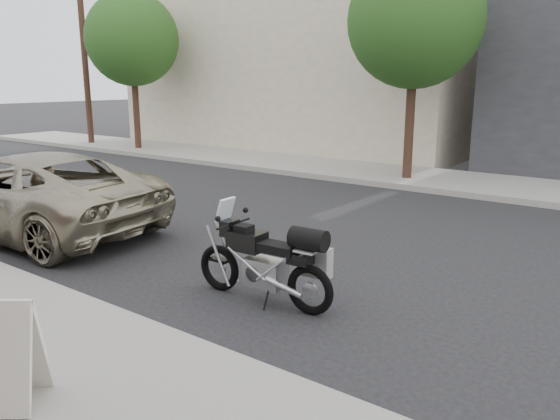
{
  "coord_description": "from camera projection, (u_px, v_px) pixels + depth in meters",
  "views": [
    {
      "loc": [
        -3.84,
        7.59,
        2.7
      ],
      "look_at": [
        0.63,
        1.55,
        0.9
      ],
      "focal_mm": 35.0,
      "sensor_mm": 36.0,
      "label": 1
    }
  ],
  "objects": [
    {
      "name": "ground",
      "position": [
        369.0,
        252.0,
        8.78
      ],
      "size": [
        120.0,
        120.0,
        0.0
      ],
      "primitive_type": "plane",
      "color": "black",
      "rests_on": "ground"
    },
    {
      "name": "far_sidewalk",
      "position": [
        488.0,
        186.0,
        13.85
      ],
      "size": [
        44.0,
        3.0,
        0.15
      ],
      "primitive_type": "cube",
      "color": "gray",
      "rests_on": "ground"
    },
    {
      "name": "far_building_cream",
      "position": [
        331.0,
        49.0,
        23.61
      ],
      "size": [
        14.0,
        11.0,
        8.0
      ],
      "color": "#B0A58D",
      "rests_on": "ground"
    },
    {
      "name": "street_tree_mid",
      "position": [
        415.0,
        21.0,
        13.67
      ],
      "size": [
        3.4,
        3.4,
        5.7
      ],
      "color": "#382319",
      "rests_on": "far_sidewalk"
    },
    {
      "name": "street_tree_right",
      "position": [
        132.0,
        39.0,
        20.03
      ],
      "size": [
        3.4,
        3.4,
        5.7
      ],
      "color": "#382319",
      "rests_on": "far_sidewalk"
    },
    {
      "name": "utility_pole",
      "position": [
        85.0,
        59.0,
        21.92
      ],
      "size": [
        0.24,
        0.24,
        6.7
      ],
      "primitive_type": "cylinder",
      "color": "#382319",
      "rests_on": "far_sidewalk"
    },
    {
      "name": "motorcycle",
      "position": [
        272.0,
        261.0,
        6.64
      ],
      "size": [
        1.99,
        0.7,
        1.26
      ],
      "rotation": [
        0.0,
        0.0,
        0.05
      ],
      "color": "black",
      "rests_on": "ground"
    },
    {
      "name": "minivan",
      "position": [
        28.0,
        193.0,
        9.74
      ],
      "size": [
        5.47,
        2.99,
        1.45
      ],
      "primitive_type": "imported",
      "rotation": [
        0.0,
        0.0,
        1.68
      ],
      "color": "gray",
      "rests_on": "ground"
    },
    {
      "name": "sandwich_sign",
      "position": [
        3.0,
        352.0,
        4.33
      ],
      "size": [
        0.75,
        0.74,
        0.89
      ],
      "rotation": [
        0.0,
        0.0,
        0.64
      ],
      "color": "beige",
      "rests_on": "near_sidewalk"
    }
  ]
}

